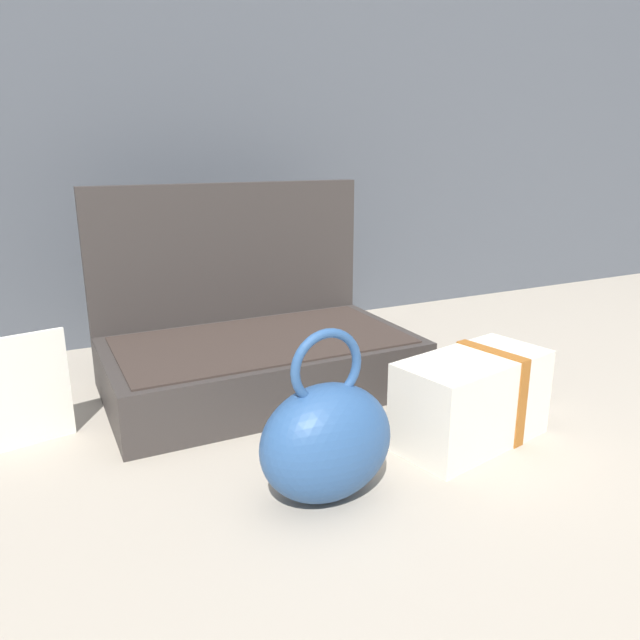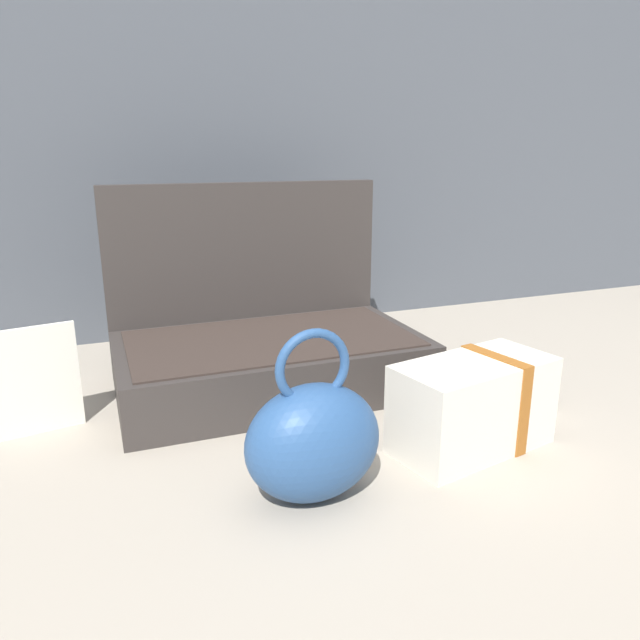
% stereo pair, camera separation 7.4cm
% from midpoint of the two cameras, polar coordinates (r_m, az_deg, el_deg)
% --- Properties ---
extents(ground_plane, '(6.00, 6.00, 0.00)m').
position_cam_midpoint_polar(ground_plane, '(0.93, -1.79, -9.96)').
color(ground_plane, '#9E9384').
extents(open_suitcase, '(0.51, 0.31, 0.35)m').
position_cam_midpoint_polar(open_suitcase, '(1.06, -8.26, -2.29)').
color(open_suitcase, '#332D2B').
rests_on(open_suitcase, ground_plane).
extents(teal_pouch_handbag, '(0.17, 0.12, 0.21)m').
position_cam_midpoint_polar(teal_pouch_handbag, '(0.72, -2.40, -11.43)').
color(teal_pouch_handbag, '#284C7F').
rests_on(teal_pouch_handbag, ground_plane).
extents(cream_toiletry_bag, '(0.24, 0.15, 0.13)m').
position_cam_midpoint_polar(cream_toiletry_bag, '(0.87, 12.04, -7.41)').
color(cream_toiletry_bag, silver).
rests_on(cream_toiletry_bag, ground_plane).
extents(coffee_mug, '(0.10, 0.07, 0.08)m').
position_cam_midpoint_polar(coffee_mug, '(1.04, 16.65, -5.17)').
color(coffee_mug, silver).
rests_on(coffee_mug, ground_plane).
extents(info_card_left, '(0.12, 0.03, 0.16)m').
position_cam_midpoint_polar(info_card_left, '(0.95, -28.53, -6.04)').
color(info_card_left, silver).
rests_on(info_card_left, ground_plane).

